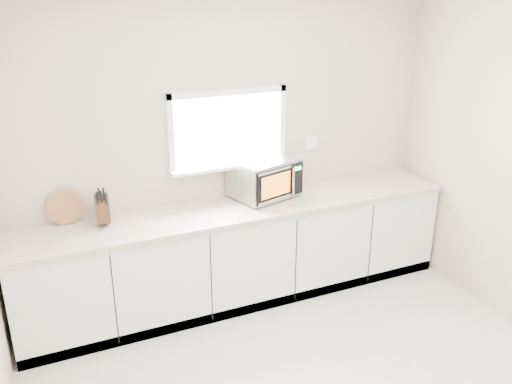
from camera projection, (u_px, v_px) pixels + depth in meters
back_wall at (228, 149)px, 4.86m from camera, size 4.00×0.17×2.70m
cabinets at (242, 255)px, 4.94m from camera, size 3.92×0.60×0.88m
countertop at (242, 208)px, 4.76m from camera, size 3.92×0.64×0.04m
microwave at (265, 177)px, 4.91m from camera, size 0.66×0.57×0.36m
knife_block at (102, 208)px, 4.36m from camera, size 0.13×0.24×0.33m
cutting_board at (64, 207)px, 4.37m from camera, size 0.29×0.07×0.29m
coffee_grinder at (283, 181)px, 5.06m from camera, size 0.15×0.15×0.21m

